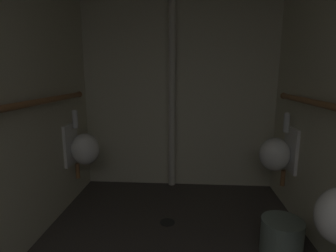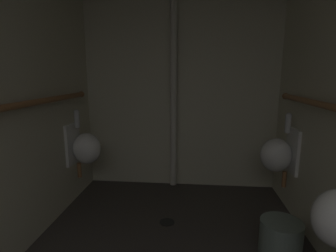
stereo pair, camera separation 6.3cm
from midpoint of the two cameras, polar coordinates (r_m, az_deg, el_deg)
name	(u,v)px [view 1 (the left image)]	position (r m, az deg, el deg)	size (l,w,h in m)	color
wall_back	(179,86)	(3.25, 1.80, 8.65)	(2.42, 0.06, 2.49)	beige
urinal_left_mid	(83,148)	(3.01, -18.28, -4.49)	(0.32, 0.30, 0.76)	white
urinal_right_far	(277,153)	(2.88, 21.72, -5.42)	(0.32, 0.30, 0.76)	white
standpipe_back_wall	(172,86)	(3.14, 0.28, 8.58)	(0.08, 0.08, 2.44)	beige
floor_drain	(167,222)	(2.68, -0.86, -19.86)	(0.14, 0.14, 0.01)	black
waste_bin	(281,237)	(2.39, 22.37, -21.10)	(0.32, 0.32, 0.28)	slate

